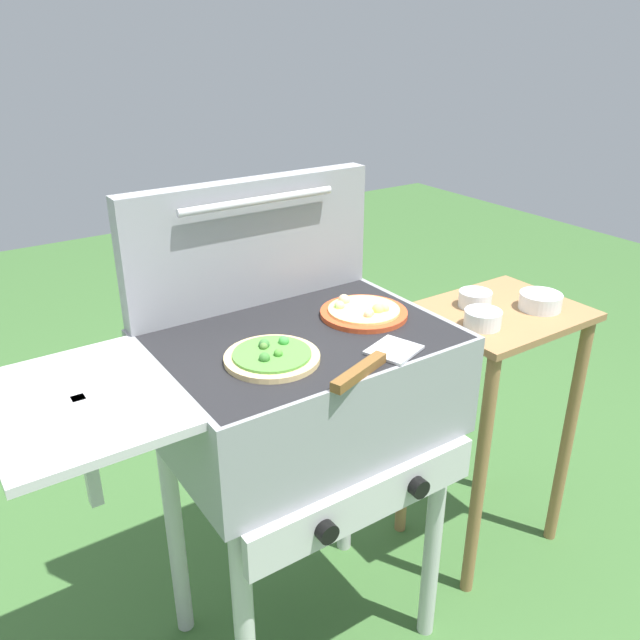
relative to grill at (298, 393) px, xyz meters
The scene contains 10 objects.
ground_plane 0.76m from the grill, 17.39° to the left, with size 8.00×8.00×0.00m, color #38602D.
grill is the anchor object (origin of this frame).
grill_lid_open 0.37m from the grill, 86.33° to the left, with size 0.63×0.08×0.30m.
pizza_cheese 0.24m from the grill, ahead, with size 0.20×0.20×0.04m.
pizza_veggie 0.20m from the grill, 146.16° to the right, with size 0.19×0.19×0.03m.
spatula 0.26m from the grill, 74.75° to the right, with size 0.26×0.14×0.02m.
prep_table 0.70m from the grill, ahead, with size 0.44×0.36×0.80m.
topping_bowl_near 0.55m from the grill, ahead, with size 0.10×0.10×0.04m.
topping_bowl_far 0.77m from the grill, ahead, with size 0.12×0.12×0.04m.
topping_bowl_middle 0.63m from the grill, ahead, with size 0.09×0.09×0.04m.
Camera 1 is at (-0.68, -1.08, 1.51)m, focal length 36.46 mm.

